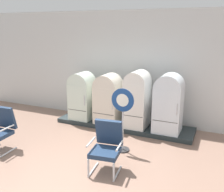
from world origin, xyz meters
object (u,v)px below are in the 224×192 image
refrigerator_0 (82,95)px  armchair_right (107,145)px  refrigerator_2 (137,97)px  refrigerator_3 (168,102)px  sign_stand (123,119)px  armchair_left (0,128)px  refrigerator_1 (108,97)px

refrigerator_0 → armchair_right: size_ratio=1.36×
refrigerator_2 → armchair_right: size_ratio=1.52×
refrigerator_3 → sign_stand: size_ratio=1.03×
refrigerator_0 → refrigerator_2: size_ratio=0.90×
refrigerator_3 → sign_stand: refrigerator_3 is taller
refrigerator_0 → sign_stand: bearing=-35.6°
refrigerator_0 → armchair_left: bearing=-108.1°
armchair_left → refrigerator_1: bearing=55.8°
armchair_left → refrigerator_0: bearing=71.9°
refrigerator_0 → armchair_left: 2.51m
sign_stand → armchair_left: bearing=-157.1°
refrigerator_1 → armchair_left: 2.89m
refrigerator_1 → sign_stand: (0.96, -1.29, -0.07)m
refrigerator_0 → refrigerator_2: bearing=1.2°
refrigerator_3 → armchair_right: 2.35m
armchair_right → refrigerator_2: bearing=93.4°
refrigerator_1 → refrigerator_3: refrigerator_3 is taller
refrigerator_2 → armchair_left: refrigerator_2 is taller
refrigerator_0 → sign_stand: refrigerator_0 is taller
refrigerator_0 → refrigerator_3: refrigerator_3 is taller
refrigerator_3 → sign_stand: (-0.74, -1.30, -0.15)m
refrigerator_1 → armchair_right: 2.43m
refrigerator_1 → armchair_left: (-1.62, -2.38, -0.30)m
refrigerator_2 → sign_stand: refrigerator_2 is taller
refrigerator_0 → refrigerator_3: 2.54m
armchair_left → armchair_right: size_ratio=1.00×
refrigerator_3 → refrigerator_2: bearing=178.7°
refrigerator_2 → armchair_right: refrigerator_2 is taller
refrigerator_0 → refrigerator_2: (1.69, 0.03, 0.09)m
refrigerator_1 → sign_stand: refrigerator_1 is taller
armchair_left → sign_stand: bearing=22.9°
refrigerator_0 → refrigerator_1: bearing=0.3°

